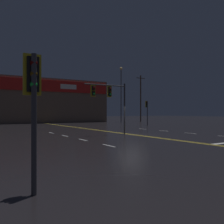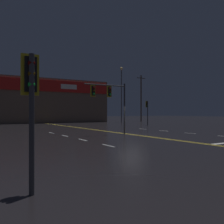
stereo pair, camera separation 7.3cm
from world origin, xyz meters
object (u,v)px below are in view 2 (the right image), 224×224
object	(u,v)px
traffic_signal_corner_southwest	(31,91)
traffic_signal_corner_northeast	(147,107)
traffic_signal_median	(108,95)
streetlight_near_left	(121,88)

from	to	relation	value
traffic_signal_corner_southwest	traffic_signal_corner_northeast	distance (m)	33.13
traffic_signal_median	traffic_signal_corner_southwest	xyz separation A→B (m)	(-9.54, -12.70, -1.00)
traffic_signal_median	traffic_signal_corner_southwest	size ratio (longest dim) A/B	1.37
traffic_signal_median	traffic_signal_corner_southwest	distance (m)	15.91
traffic_signal_corner_northeast	streetlight_near_left	distance (m)	13.35
traffic_signal_corner_southwest	traffic_signal_corner_northeast	xyz separation A→B (m)	(22.99, 23.85, 0.29)
traffic_signal_corner_southwest	traffic_signal_corner_northeast	size ratio (longest dim) A/B	0.89
traffic_signal_median	streetlight_near_left	world-z (taller)	streetlight_near_left
traffic_signal_median	traffic_signal_corner_southwest	world-z (taller)	traffic_signal_median
traffic_signal_median	traffic_signal_corner_northeast	xyz separation A→B (m)	(13.45, 11.15, -0.71)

